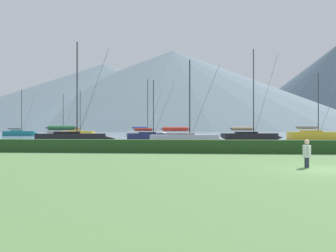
{
  "coord_description": "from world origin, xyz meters",
  "views": [
    {
      "loc": [
        -5.27,
        -17.31,
        1.75
      ],
      "look_at": [
        -12.93,
        60.23,
        2.18
      ],
      "focal_mm": 42.59,
      "sensor_mm": 36.0,
      "label": 1
    }
  ],
  "objects": [
    {
      "name": "ground_plane",
      "position": [
        0.0,
        0.0,
        0.0
      ],
      "size": [
        1000.0,
        1000.0,
        0.0
      ],
      "primitive_type": "plane",
      "color": "#517A42"
    },
    {
      "name": "harbor_water",
      "position": [
        0.0,
        137.0,
        0.0
      ],
      "size": [
        320.0,
        246.0,
        0.0
      ],
      "primitive_type": "cube",
      "color": "#8499A8",
      "rests_on": "ground_plane"
    },
    {
      "name": "hedge_line",
      "position": [
        0.0,
        11.0,
        0.46
      ],
      "size": [
        80.0,
        1.2,
        0.93
      ],
      "primitive_type": "cube",
      "color": "#284C23",
      "rests_on": "ground_plane"
    },
    {
      "name": "sailboat_slip_2",
      "position": [
        -19.99,
        25.0,
        0.71
      ],
      "size": [
        8.66,
        4.53,
        11.23
      ],
      "rotation": [
        0.0,
        0.0,
        0.29
      ],
      "color": "black",
      "rests_on": "harbor_water"
    },
    {
      "name": "sailboat_slip_3",
      "position": [
        -34.32,
        70.07,
        0.66
      ],
      "size": [
        8.08,
        3.57,
        10.33
      ],
      "rotation": [
        0.0,
        0.0,
        0.19
      ],
      "color": "gold",
      "rests_on": "harbor_water"
    },
    {
      "name": "sailboat_slip_4",
      "position": [
        -45.17,
        88.52,
        0.7
      ],
      "size": [
        8.47,
        4.46,
        11.05
      ],
      "rotation": [
        0.0,
        0.0,
        0.3
      ],
      "color": "#9E9EA3",
      "rests_on": "harbor_water"
    },
    {
      "name": "sailboat_slip_5",
      "position": [
        -48.38,
        70.54,
        0.66
      ],
      "size": [
        7.98,
        4.24,
        10.65
      ],
      "rotation": [
        0.0,
        0.0,
        0.3
      ],
      "color": "#19707A",
      "rests_on": "harbor_water"
    },
    {
      "name": "sailboat_slip_6",
      "position": [
        -13.44,
        39.49,
        0.62
      ],
      "size": [
        7.61,
        3.6,
        8.73
      ],
      "rotation": [
        0.0,
        0.0,
        0.23
      ],
      "color": "navy",
      "rests_on": "harbor_water"
    },
    {
      "name": "sailboat_slip_7",
      "position": [
        -18.33,
        65.78,
        0.74
      ],
      "size": [
        8.95,
        4.6,
        12.07
      ],
      "rotation": [
        0.0,
        0.0,
        0.28
      ],
      "color": "white",
      "rests_on": "harbor_water"
    },
    {
      "name": "sailboat_slip_10",
      "position": [
        0.21,
        34.8,
        0.69
      ],
      "size": [
        8.2,
        3.78,
        12.0
      ],
      "rotation": [
        0.0,
        0.0,
        0.21
      ],
      "color": "black",
      "rests_on": "harbor_water"
    },
    {
      "name": "sailboat_slip_11",
      "position": [
        10.98,
        44.96,
        0.73
      ],
      "size": [
        8.97,
        3.3,
        10.13
      ],
      "rotation": [
        0.0,
        0.0,
        0.09
      ],
      "color": "gold",
      "rests_on": "harbor_water"
    },
    {
      "name": "sailboat_slip_12",
      "position": [
        -7.53,
        23.63,
        0.65
      ],
      "size": [
        8.0,
        4.27,
        8.83
      ],
      "rotation": [
        0.0,
        0.0,
        0.31
      ],
      "color": "#9E9EA3",
      "rests_on": "harbor_water"
    },
    {
      "name": "person_seated_viewer",
      "position": [
        -0.86,
        0.91,
        0.69
      ],
      "size": [
        0.36,
        0.57,
        1.25
      ],
      "rotation": [
        0.0,
        0.0,
        0.12
      ],
      "color": "#2D3347",
      "rests_on": "ground_plane"
    },
    {
      "name": "distant_hill_west_ridge",
      "position": [
        -33.93,
        316.85,
        33.65
      ],
      "size": [
        324.67,
        324.67,
        67.31
      ],
      "primitive_type": "cone",
      "color": "slate",
      "rests_on": "ground_plane"
    },
    {
      "name": "distant_hill_central_peak",
      "position": [
        -91.18,
        307.01,
        27.63
      ],
      "size": [
        291.21,
        291.21,
        55.25
      ],
      "primitive_type": "cone",
      "color": "slate",
      "rests_on": "ground_plane"
    }
  ]
}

